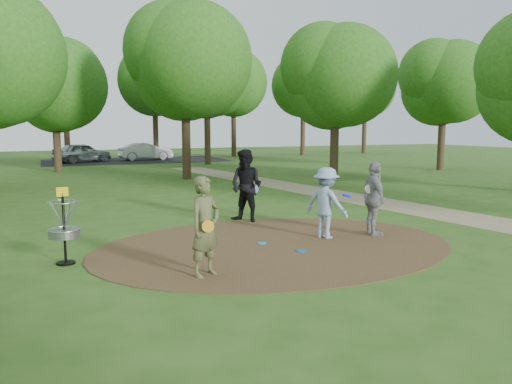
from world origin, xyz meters
name	(u,v)px	position (x,y,z in m)	size (l,w,h in m)	color
ground	(277,246)	(0.00, 0.00, 0.00)	(100.00, 100.00, 0.00)	#2D5119
dirt_clearing	(277,246)	(0.00, 0.00, 0.01)	(8.40, 8.40, 0.02)	#47301C
footpath	(435,213)	(6.50, 2.00, 0.01)	(2.00, 40.00, 0.01)	#8C7A5B
parking_lot	(137,160)	(2.00, 30.00, 0.00)	(14.00, 8.00, 0.01)	black
player_observer_with_disc	(205,227)	(-2.18, -1.57, 0.92)	(0.80, 0.71, 1.84)	brown
player_throwing_with_disc	(326,203)	(1.45, 0.26, 0.87)	(1.30, 1.29, 1.74)	#859FC6
player_walking_with_disc	(246,186)	(0.46, 2.98, 1.03)	(1.22, 1.27, 2.07)	black
player_waiting_with_disc	(374,199)	(2.68, 0.02, 0.93)	(0.69, 1.17, 1.86)	gray
disc_ground_cyan	(262,243)	(-0.25, 0.28, 0.03)	(0.22, 0.22, 0.02)	#1B86DB
disc_ground_blue	(301,251)	(0.25, -0.73, 0.03)	(0.22, 0.22, 0.02)	blue
car_left	(82,153)	(-2.08, 29.72, 0.73)	(1.72, 4.28, 1.46)	#AFB0B8
car_right	(146,151)	(2.80, 30.27, 0.69)	(1.46, 4.20, 1.38)	#B9BBC1
disc_golf_basket	(64,221)	(-4.50, 0.30, 0.87)	(0.63, 0.63, 1.54)	black
tree_ring	(248,59)	(2.39, 7.51, 5.20)	(36.55, 45.49, 8.97)	#332316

